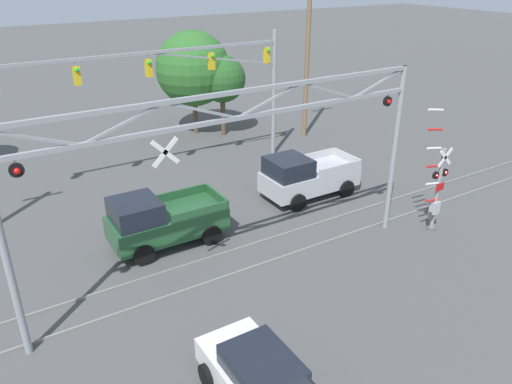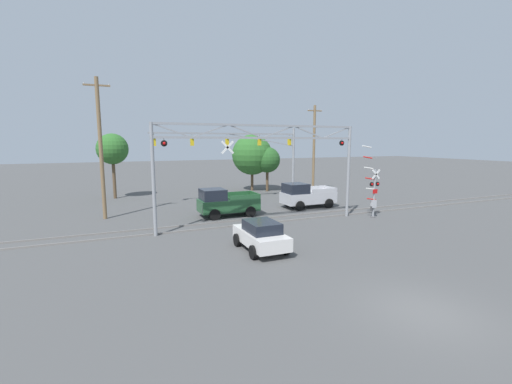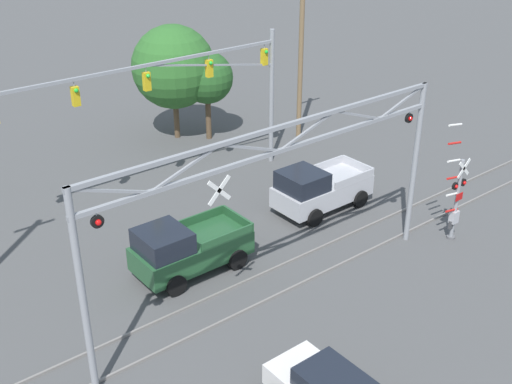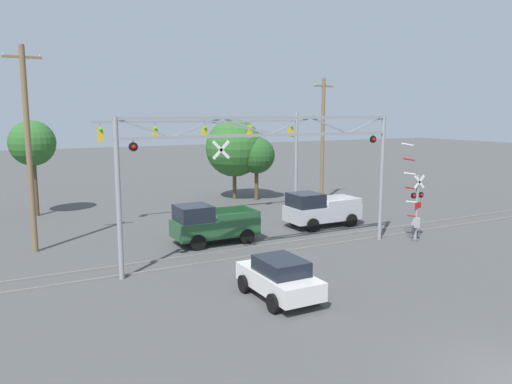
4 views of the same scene
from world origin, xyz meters
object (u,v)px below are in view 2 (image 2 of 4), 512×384
Objects in this scene: crossing_gantry at (262,154)px; traffic_signal_span at (255,148)px; utility_pole_right at (314,148)px; pickup_truck_following at (306,196)px; crossing_signal_mast at (373,193)px; sedan_waiting at (261,235)px; pickup_truck_lead at (225,203)px; background_tree_far_left_verge at (267,160)px; background_tree_far_right_verge at (252,155)px; background_tree_beyond_span at (112,149)px; utility_pole_left at (101,148)px.

traffic_signal_span reaches higher than crossing_gantry.
utility_pole_right is at bearing 45.38° from crossing_gantry.
utility_pole_right is (7.99, 1.78, -0.14)m from traffic_signal_span.
pickup_truck_following is (6.15, 4.34, -3.90)m from crossing_gantry.
crossing_signal_mast is 11.86m from sedan_waiting.
pickup_truck_lead is (-10.20, 4.92, -0.84)m from crossing_signal_mast.
pickup_truck_following is at bearing -96.18° from background_tree_far_left_verge.
crossing_gantry is 2.83× the size of background_tree_far_left_verge.
utility_pole_right is at bearing 77.27° from crossing_signal_mast.
background_tree_far_right_verge is at bearing 142.80° from utility_pole_right.
pickup_truck_lead reaches higher than sedan_waiting.
background_tree_beyond_span is 1.28× the size of background_tree_far_left_verge.
background_tree_beyond_span is at bearing 142.16° from pickup_truck_following.
crossing_signal_mast is at bearing -21.91° from utility_pole_left.
crossing_signal_mast is at bearing -102.73° from utility_pole_right.
utility_pole_left is at bearing 162.85° from pickup_truck_lead.
utility_pole_right is 1.48× the size of background_tree_beyond_span.
utility_pole_right is 5.50m from background_tree_far_left_verge.
background_tree_far_right_verge reaches higher than pickup_truck_following.
traffic_signal_span is 16.93m from sedan_waiting.
crossing_gantry is 10.70m from traffic_signal_span.
background_tree_far_right_verge is at bearing 69.88° from crossing_gantry.
utility_pole_left reaches higher than background_tree_beyond_span.
background_tree_far_right_verge reaches higher than crossing_signal_mast.
traffic_signal_span is 14.41m from background_tree_beyond_span.
traffic_signal_span is 1.41× the size of utility_pole_left.
background_tree_far_left_verge is 0.78× the size of background_tree_far_right_verge.
utility_pole_right is at bearing 13.92° from utility_pole_left.
pickup_truck_following is 0.45× the size of utility_pole_left.
crossing_gantry is 8.48m from pickup_truck_following.
traffic_signal_span is 3.73× the size of sedan_waiting.
background_tree_far_right_verge is (7.40, 12.44, 3.17)m from pickup_truck_lead.
background_tree_beyond_span is at bearing 119.60° from crossing_gantry.
crossing_signal_mast is 0.83× the size of background_tree_far_right_verge.
crossing_gantry is at bearing -116.16° from background_tree_far_left_verge.
crossing_gantry reaches higher than pickup_truck_following.
utility_pole_right is (5.52, 7.48, 3.97)m from pickup_truck_following.
utility_pole_right is at bearing -12.14° from background_tree_beyond_span.
utility_pole_right reaches higher than crossing_gantry.
traffic_signal_span is at bearing 68.24° from sedan_waiting.
pickup_truck_lead is 0.70× the size of background_tree_beyond_span.
background_tree_beyond_span is at bearing 154.11° from traffic_signal_span.
crossing_signal_mast is 0.83× the size of background_tree_beyond_span.
utility_pole_right is 1.89× the size of background_tree_far_left_verge.
traffic_signal_span is at bearing -25.89° from background_tree_beyond_span.
utility_pole_left reaches higher than crossing_gantry.
utility_pole_left reaches higher than background_tree_far_right_verge.
background_tree_far_right_verge is at bearing 135.70° from background_tree_far_left_verge.
utility_pole_right reaches higher than sedan_waiting.
crossing_gantry is at bearing -68.60° from pickup_truck_lead.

